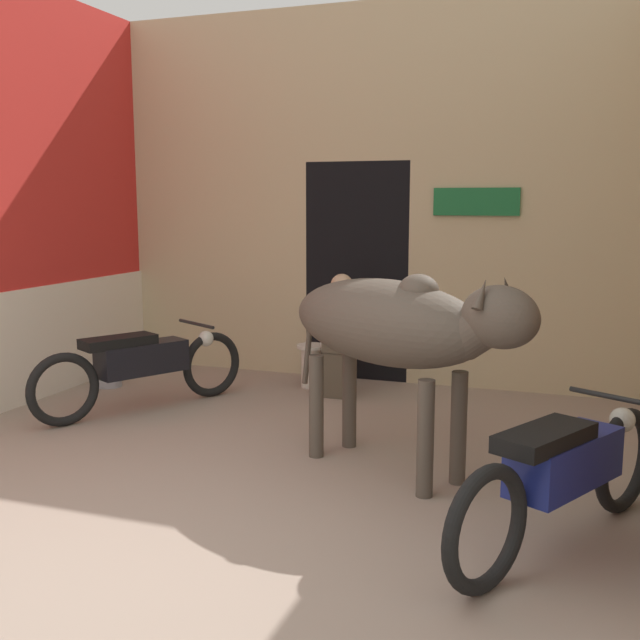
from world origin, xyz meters
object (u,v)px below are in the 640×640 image
(plastic_stool, at_px, (311,365))
(bucket, at_px, (109,374))
(motorcycle_far, at_px, (142,364))
(cow, at_px, (397,326))
(motorcycle_near, at_px, (564,471))
(shopkeeper_seated, at_px, (340,331))

(plastic_stool, distance_m, bucket, 2.08)
(motorcycle_far, relative_size, plastic_stool, 4.24)
(cow, bearing_deg, motorcycle_near, -35.55)
(cow, height_order, shopkeeper_seated, cow)
(cow, xyz_separation_m, shopkeeper_seated, (-1.02, 1.93, -0.41))
(motorcycle_near, height_order, motorcycle_far, motorcycle_near)
(motorcycle_near, bearing_deg, cow, 144.45)
(cow, xyz_separation_m, plastic_stool, (-1.39, 2.11, -0.81))
(motorcycle_near, xyz_separation_m, shopkeeper_seated, (-2.16, 2.74, 0.20))
(shopkeeper_seated, height_order, plastic_stool, shopkeeper_seated)
(motorcycle_near, distance_m, bucket, 5.04)
(cow, relative_size, motorcycle_far, 1.07)
(motorcycle_near, distance_m, shopkeeper_seated, 3.49)
(motorcycle_near, xyz_separation_m, bucket, (-4.50, 2.26, -0.31))
(cow, bearing_deg, shopkeeper_seated, 117.94)
(shopkeeper_seated, distance_m, bucket, 2.44)
(cow, relative_size, bucket, 7.73)
(shopkeeper_seated, bearing_deg, cow, -62.06)
(motorcycle_far, bearing_deg, motorcycle_near, -23.59)
(plastic_stool, bearing_deg, cow, -56.58)
(bucket, bearing_deg, shopkeeper_seated, 11.65)
(cow, height_order, motorcycle_far, cow)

